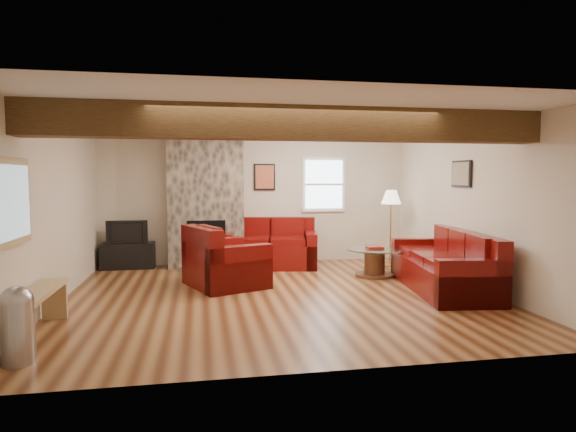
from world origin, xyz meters
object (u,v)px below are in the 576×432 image
Objects in this scene: loveseat at (270,243)px; floor_lamp at (391,201)px; coffee_table at (375,262)px; tv_cabinet at (128,256)px; armchair_red at (226,256)px; television at (128,232)px; sofa_three at (443,261)px.

floor_lamp is at bearing 1.55° from loveseat.
coffee_table reaches higher than tv_cabinet.
tv_cabinet is at bearing 22.28° from armchair_red.
armchair_red is at bearing -173.77° from coffee_table.
floor_lamp is (0.64, 0.87, 1.00)m from coffee_table.
loveseat is at bearing 144.01° from coffee_table.
coffee_table is at bearing -126.36° from floor_lamp.
floor_lamp reaches higher than tv_cabinet.
tv_cabinet is 1.30× the size of television.
loveseat is at bearing -53.77° from armchair_red.
sofa_three is at bearing -28.00° from tv_cabinet.
armchair_red reaches higher than loveseat.
floor_lamp reaches higher than coffee_table.
armchair_red is (-3.20, 0.85, 0.03)m from sofa_three.
tv_cabinet is (-1.72, 1.77, -0.23)m from armchair_red.
sofa_three is at bearing -89.54° from floor_lamp.
loveseat reaches higher than tv_cabinet.
coffee_table is 4.52m from tv_cabinet.
armchair_red is at bearing -45.80° from tv_cabinet.
floor_lamp reaches higher than television.
floor_lamp is at bearing -172.14° from sofa_three.
television is at bearing 172.77° from floor_lamp.
coffee_table is at bearing -142.49° from sofa_three.
coffee_table is 4.54m from television.
armchair_red is 2.47m from tv_cabinet.
loveseat reaches higher than coffee_table.
floor_lamp is at bearing -7.23° from tv_cabinet.
television is at bearing -176.90° from loveseat.
sofa_three is at bearing -126.79° from armchair_red.
floor_lamp is at bearing -7.23° from television.
sofa_three is 5.57m from tv_cabinet.
tv_cabinet is at bearing 172.77° from floor_lamp.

